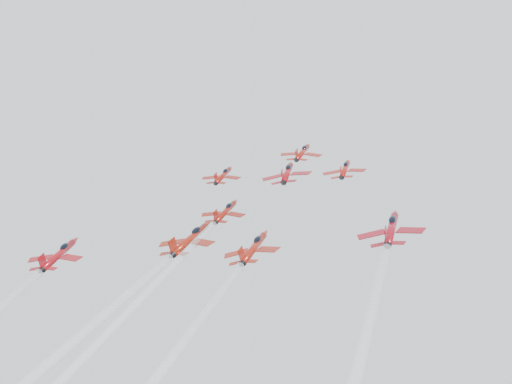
% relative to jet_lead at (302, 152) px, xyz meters
% --- Properties ---
extents(jet_lead, '(9.49, 12.19, 7.61)m').
position_rel_jet_lead_xyz_m(jet_lead, '(0.00, 0.00, 0.00)').
color(jet_lead, '#A7180F').
extents(jet_row2_left, '(8.61, 11.06, 6.90)m').
position_rel_jet_lead_xyz_m(jet_row2_left, '(-14.49, -11.00, -6.32)').
color(jet_row2_left, '#9B150E').
extents(jet_row2_center, '(10.30, 13.23, 8.26)m').
position_rel_jet_lead_xyz_m(jet_row2_center, '(0.05, -12.01, -6.89)').
color(jet_row2_center, '#A20F17').
extents(jet_row2_right, '(8.69, 11.16, 6.97)m').
position_rel_jet_lead_xyz_m(jet_row2_right, '(11.84, -12.05, -6.92)').
color(jet_row2_right, '#B01710').
extents(jet_center, '(8.38, 79.38, 46.18)m').
position_rel_jet_lead_xyz_m(jet_center, '(-6.59, -64.30, -36.97)').
color(jet_center, maroon).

